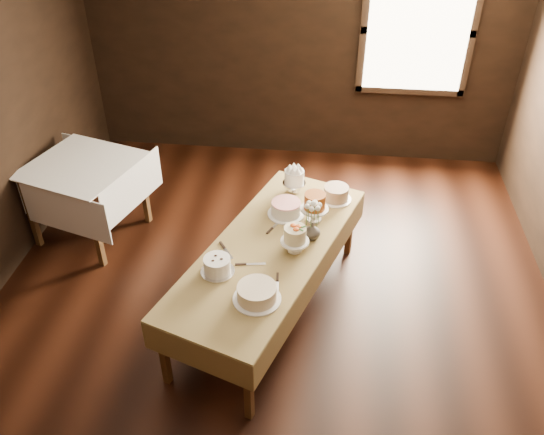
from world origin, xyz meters
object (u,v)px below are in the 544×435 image
Objects in this scene: cake_flowers at (295,240)px; cake_cream at (257,294)px; cake_meringue at (294,182)px; cake_server_b at (277,288)px; side_table at (83,173)px; flower_vase at (312,231)px; cake_lattice at (286,209)px; cake_server_e at (228,253)px; cake_server_a at (256,264)px; cake_speckled at (336,194)px; cake_server_c at (277,224)px; cake_caramel at (314,209)px; display_table at (269,252)px; cake_swirl at (217,266)px.

cake_cream is (-0.22, -0.59, -0.04)m from cake_flowers.
cake_server_b is (-0.01, -1.33, -0.10)m from cake_meringue.
flower_vase is at bearing -18.05° from side_table.
cake_server_e is at bearing -124.46° from cake_lattice.
flower_vase reaches higher than cake_server_a.
cake_server_b is (-0.41, -1.23, -0.06)m from cake_speckled.
flower_vase is at bearing -93.79° from cake_server_c.
cake_caramel is (0.21, -0.44, 0.01)m from cake_meringue.
cake_caramel is at bearing -49.43° from cake_server_c.
display_table is 10.41× the size of cake_meringue.
display_table is 10.06× the size of cake_server_a.
cake_flowers is (0.21, -0.02, 0.15)m from display_table.
cake_speckled is at bearing 72.74° from flower_vase.
cake_swirl reaches higher than cake_server_e.
cake_cream is at bearing -114.59° from flower_vase.
cake_server_a is at bearing 24.27° from cake_swirl.
cake_speckled is 1.21m from cake_server_e.
flower_vase is (2.27, -0.74, 0.05)m from side_table.
cake_swirl is 1.10× the size of cake_server_e.
cake_caramel reaches higher than cake_server_b.
cake_swirl is at bearing -109.90° from cake_server_b.
cake_meringue is at bearing 174.64° from cake_server_b.
cake_cream is at bearing -109.19° from cake_caramel.
cake_server_e is at bearing -134.26° from cake_server_b.
side_table is at bearing 168.06° from cake_lattice.
cake_flowers is at bearing -23.25° from side_table.
cake_meringue is 0.39m from cake_lattice.
cake_lattice is 0.17m from cake_server_c.
cake_server_b is at bearing -108.18° from cake_speckled.
cake_server_a is 0.26m from cake_server_e.
display_table is 0.34m from cake_server_e.
cake_swirl reaches higher than display_table.
cake_caramel is 0.79× the size of cake_cream.
side_table is 1.91m from cake_server_e.
cake_server_b is at bearing -33.97° from side_table.
cake_swirl reaches higher than cake_server_b.
cake_swirl is at bearing -112.10° from cake_meringue.
cake_lattice is 0.40m from flower_vase.
side_table is at bearing 97.40° from cake_server_c.
side_table is 2.01m from cake_swirl.
cake_lattice is 2.51× the size of flower_vase.
flower_vase is at bearing -51.93° from cake_lattice.
cake_swirl is at bearing -118.71° from cake_lattice.
cake_server_b is at bearing -88.61° from cake_lattice.
cake_server_c is 1.00× the size of cake_server_e.
cake_meringue is 0.48m from cake_caramel.
cake_meringue is 0.88m from cake_flowers.
display_table is at bearing -170.71° from cake_server_b.
cake_lattice is (2.02, -0.43, 0.03)m from side_table.
cake_speckled is 0.84m from cake_flowers.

